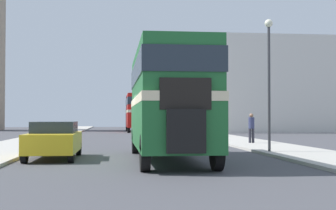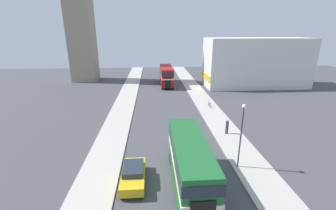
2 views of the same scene
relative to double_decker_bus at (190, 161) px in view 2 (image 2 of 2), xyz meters
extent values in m
plane|color=#47474C|center=(-0.65, 1.27, -2.44)|extent=(120.00, 120.00, 0.00)
cube|color=#B7B2A8|center=(6.10, 1.27, -2.38)|extent=(3.50, 120.00, 0.12)
cube|color=#B7B2A8|center=(-7.40, 1.27, -2.38)|extent=(3.50, 120.00, 0.12)
cube|color=#1E602D|center=(0.00, 0.02, -1.13)|extent=(2.46, 9.00, 1.56)
cube|color=beige|center=(0.00, 0.02, -0.21)|extent=(2.49, 9.05, 0.28)
cube|color=#1E602D|center=(0.00, 0.02, 0.79)|extent=(2.41, 8.82, 1.70)
cube|color=#232D38|center=(0.00, 0.02, 0.87)|extent=(2.49, 8.91, 0.76)
cube|color=black|center=(0.00, -4.45, -0.15)|extent=(1.48, 0.12, 0.91)
cylinder|color=black|center=(-1.09, 3.51, -1.88)|extent=(0.28, 1.12, 1.12)
cylinder|color=black|center=(1.09, 3.51, -1.88)|extent=(0.28, 1.12, 1.12)
cube|color=#B2140F|center=(0.49, 35.24, -1.11)|extent=(2.54, 9.73, 1.58)
cube|color=beige|center=(0.49, 35.24, -0.18)|extent=(2.57, 9.78, 0.29)
cube|color=#B2140F|center=(0.49, 35.24, 0.83)|extent=(2.49, 9.54, 1.73)
cube|color=#232D38|center=(0.49, 35.24, 0.92)|extent=(2.57, 9.64, 0.78)
cube|color=black|center=(0.49, 30.27, -1.19)|extent=(1.14, 0.20, 1.27)
cube|color=black|center=(0.49, 30.41, -0.12)|extent=(1.53, 0.12, 0.92)
cylinder|color=black|center=(-0.64, 31.27, -1.88)|extent=(0.28, 1.12, 1.12)
cylinder|color=black|center=(1.63, 31.27, -1.88)|extent=(0.28, 1.12, 1.12)
cylinder|color=black|center=(-0.64, 39.10, -1.88)|extent=(0.28, 1.12, 1.12)
cylinder|color=black|center=(1.63, 39.10, -1.88)|extent=(0.28, 1.12, 1.12)
cube|color=gold|center=(-4.34, 1.04, -1.79)|extent=(1.82, 4.24, 0.73)
cube|color=#232D38|center=(-4.34, 1.21, -1.21)|extent=(1.60, 2.21, 0.44)
cylinder|color=black|center=(-5.15, -0.63, -2.12)|extent=(0.20, 0.64, 0.64)
cylinder|color=black|center=(-3.53, -0.63, -2.12)|extent=(0.20, 0.64, 0.64)
cylinder|color=black|center=(-5.15, 2.72, -2.12)|extent=(0.20, 0.64, 0.64)
cylinder|color=black|center=(-3.53, 2.72, -2.12)|extent=(0.20, 0.64, 0.64)
cylinder|color=#282833|center=(5.87, 9.27, -1.90)|extent=(0.16, 0.16, 0.84)
cylinder|color=#282833|center=(6.07, 9.27, -1.90)|extent=(0.16, 0.16, 0.84)
cylinder|color=navy|center=(5.97, 9.27, -1.15)|extent=(0.35, 0.35, 0.66)
sphere|color=#9E7051|center=(5.97, 9.27, -0.71)|extent=(0.23, 0.23, 0.23)
torus|color=black|center=(6.37, 18.61, -1.96)|extent=(0.05, 0.71, 0.71)
torus|color=black|center=(6.37, 19.66, -1.96)|extent=(0.05, 0.71, 0.71)
cylinder|color=#234C93|center=(6.37, 19.14, -1.81)|extent=(0.04, 1.06, 0.34)
cylinder|color=#234C93|center=(6.37, 19.51, -1.75)|extent=(0.04, 0.04, 0.43)
cylinder|color=#38383D|center=(4.79, 2.52, 0.43)|extent=(0.12, 0.12, 5.50)
sphere|color=#EFEACC|center=(4.79, 2.52, 3.36)|extent=(0.36, 0.36, 0.36)
cube|color=gray|center=(-19.00, 42.01, 11.04)|extent=(5.52, 5.52, 26.95)
cube|color=silver|center=(19.79, 33.06, 2.70)|extent=(21.68, 8.17, 10.28)
cube|color=gold|center=(8.89, 33.06, -0.17)|extent=(0.12, 7.76, 1.23)
camera|label=1|loc=(-1.95, -17.52, -0.81)|focal=50.00mm
camera|label=2|loc=(-2.67, -14.37, 9.24)|focal=24.00mm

